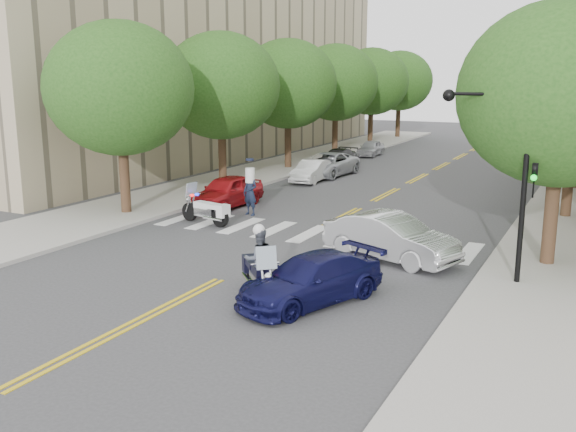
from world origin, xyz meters
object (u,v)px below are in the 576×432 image
Objects in this scene: officer_standing at (250,192)px; convertible at (391,237)px; motorcycle_police at (259,264)px; sedan_blue at (311,279)px; motorcycle_parked at (208,211)px.

convertible is at bearing -12.87° from officer_standing.
officer_standing is 0.43× the size of convertible.
officer_standing reaches higher than convertible.
sedan_blue is (1.55, 0.16, -0.28)m from motorcycle_police.
officer_standing is 0.45× the size of sedan_blue.
officer_standing reaches higher than sedan_blue.
motorcycle_parked is 10.19m from sedan_blue.
motorcycle_police is 0.81× the size of motorcycle_parked.
motorcycle_police is 5.61m from convertible.
motorcycle_police is at bearing -125.72° from motorcycle_parked.
sedan_blue is at bearing 142.82° from motorcycle_police.
convertible is at bearing 105.64° from sedan_blue.
officer_standing is 11.51m from sedan_blue.
motorcycle_police is at bearing -44.26° from officer_standing.
officer_standing is (-5.61, 9.17, 0.09)m from motorcycle_police.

